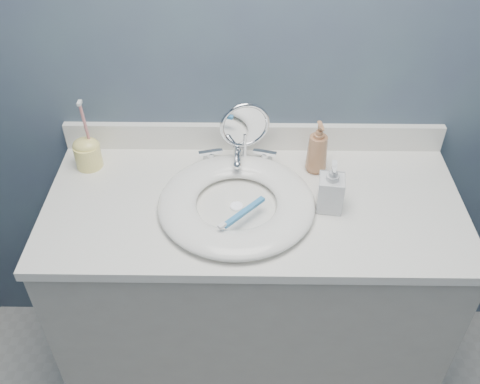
{
  "coord_description": "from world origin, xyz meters",
  "views": [
    {
      "loc": [
        -0.03,
        -0.19,
        1.92
      ],
      "look_at": [
        -0.04,
        0.94,
        0.94
      ],
      "focal_mm": 40.0,
      "sensor_mm": 36.0,
      "label": 1
    }
  ],
  "objects_px": {
    "soap_bottle_amber": "(318,147)",
    "soap_bottle_clear": "(331,186)",
    "toothbrush_holder": "(87,152)",
    "makeup_mirror": "(245,133)"
  },
  "relations": [
    {
      "from": "soap_bottle_amber",
      "to": "soap_bottle_clear",
      "type": "xyz_separation_m",
      "value": [
        0.02,
        -0.17,
        -0.01
      ]
    },
    {
      "from": "soap_bottle_amber",
      "to": "soap_bottle_clear",
      "type": "height_order",
      "value": "soap_bottle_amber"
    },
    {
      "from": "soap_bottle_clear",
      "to": "toothbrush_holder",
      "type": "bearing_deg",
      "value": 173.3
    },
    {
      "from": "makeup_mirror",
      "to": "toothbrush_holder",
      "type": "xyz_separation_m",
      "value": [
        -0.49,
        -0.01,
        -0.07
      ]
    },
    {
      "from": "toothbrush_holder",
      "to": "makeup_mirror",
      "type": "bearing_deg",
      "value": 1.07
    },
    {
      "from": "soap_bottle_clear",
      "to": "toothbrush_holder",
      "type": "distance_m",
      "value": 0.75
    },
    {
      "from": "soap_bottle_amber",
      "to": "toothbrush_holder",
      "type": "xyz_separation_m",
      "value": [
        -0.71,
        0.01,
        -0.03
      ]
    },
    {
      "from": "makeup_mirror",
      "to": "soap_bottle_clear",
      "type": "xyz_separation_m",
      "value": [
        0.24,
        -0.19,
        -0.04
      ]
    },
    {
      "from": "makeup_mirror",
      "to": "soap_bottle_clear",
      "type": "height_order",
      "value": "makeup_mirror"
    },
    {
      "from": "soap_bottle_clear",
      "to": "makeup_mirror",
      "type": "bearing_deg",
      "value": 148.93
    }
  ]
}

